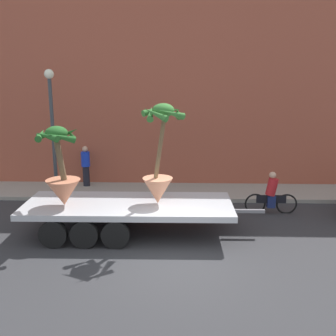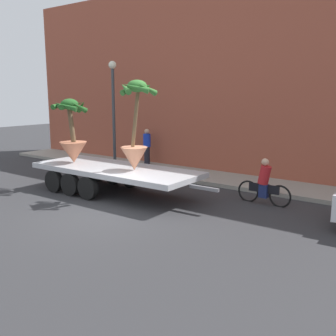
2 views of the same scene
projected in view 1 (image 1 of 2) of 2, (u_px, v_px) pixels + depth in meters
The scene contains 9 objects.
ground_plane at pixel (173, 262), 10.48m from camera, with size 60.00×60.00×0.00m, color #2D2D30.
sidewalk at pixel (176, 192), 16.39m from camera, with size 24.00×2.20×0.15m, color gray.
building_facade at pixel (177, 89), 17.08m from camera, with size 24.00×1.20×8.32m, color #9E4C38.
flatbed_trailer at pixel (120, 209), 12.24m from camera, with size 7.34×2.45×0.98m.
potted_palm_rear at pixel (160, 163), 11.86m from camera, with size 1.32×1.36×3.02m.
potted_palm_middle at pixel (61, 174), 11.77m from camera, with size 1.32×1.38×2.39m.
cyclist at pixel (271, 195), 13.99m from camera, with size 1.84×0.34×1.54m.
pedestrian_near_gate at pixel (86, 165), 16.81m from camera, with size 0.36×0.36×1.71m.
street_lamp at pixel (52, 117), 15.02m from camera, with size 0.36×0.36×4.83m.
Camera 1 is at (0.18, -9.60, 4.88)m, focal length 42.66 mm.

